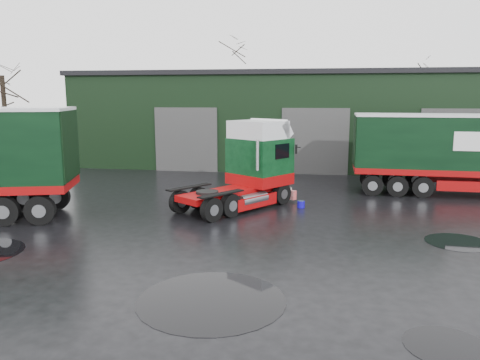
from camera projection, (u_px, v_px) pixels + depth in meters
name	position (u px, v px, depth m)	size (l,w,h in m)	color
ground	(249.00, 242.00, 15.23)	(100.00, 100.00, 0.00)	black
warehouse	(316.00, 118.00, 33.79)	(32.40, 12.40, 6.30)	black
hero_tractor	(233.00, 165.00, 19.49)	(2.52, 5.93, 3.69)	#093316
lorry_right	(478.00, 155.00, 22.11)	(2.57, 14.82, 3.90)	silver
wash_bucket	(301.00, 204.00, 19.93)	(0.31, 0.31, 0.29)	#1108AF
tree_left	(4.00, 104.00, 28.82)	(4.40, 4.40, 8.50)	black
tree_back_a	(231.00, 96.00, 44.49)	(4.40, 4.40, 9.50)	black
tree_back_b	(406.00, 107.00, 42.14)	(4.40, 4.40, 7.50)	black
puddle_0	(211.00, 300.00, 10.88)	(3.51, 3.51, 0.01)	black
puddle_1	(458.00, 242.00, 15.20)	(2.08, 2.08, 0.01)	black
puddle_3	(447.00, 346.00, 8.87)	(1.62, 1.62, 0.01)	black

